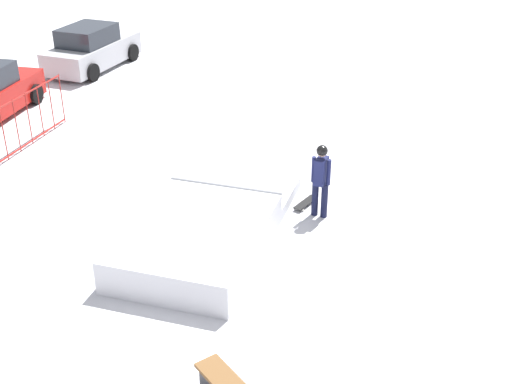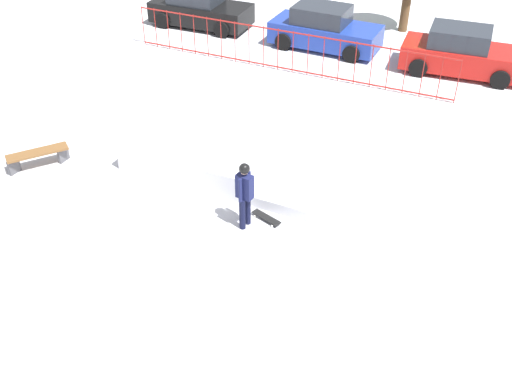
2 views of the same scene
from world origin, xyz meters
name	(u,v)px [view 1 (image 1 of 2)]	position (x,y,z in m)	size (l,w,h in m)	color
ground_plane	(207,274)	(0.00, 0.00, 0.00)	(60.00, 60.00, 0.00)	silver
skate_ramp	(205,230)	(1.03, 0.47, 0.32)	(5.51, 2.84, 0.74)	silver
skater	(321,175)	(2.98, -1.47, 1.01)	(0.40, 0.44, 1.73)	black
skateboard	(306,203)	(3.33, -1.06, 0.08)	(0.82, 0.41, 0.09)	black
parked_car_silver	(91,49)	(10.88, 9.31, 0.72)	(4.15, 2.03, 1.60)	#B7B7BC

